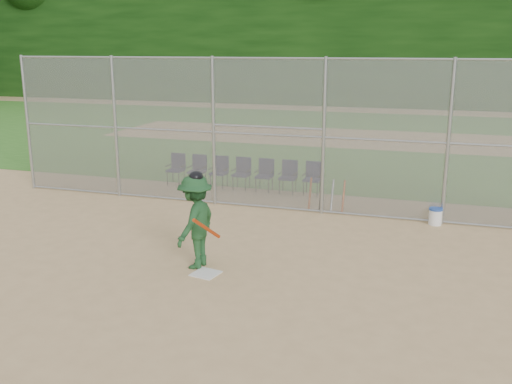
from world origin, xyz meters
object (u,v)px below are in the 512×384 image
(water_cooler, at_px, (435,216))
(home_plate, at_px, (206,274))
(batter_at_plate, at_px, (196,221))
(chair_0, at_px, (176,169))

(water_cooler, bearing_deg, home_plate, -131.77)
(batter_at_plate, xyz_separation_m, water_cooler, (4.46, 4.32, -0.73))
(batter_at_plate, bearing_deg, home_plate, -43.94)
(home_plate, relative_size, batter_at_plate, 0.25)
(home_plate, height_order, water_cooler, water_cooler)
(home_plate, distance_m, chair_0, 7.57)
(chair_0, bearing_deg, batter_at_plate, -61.21)
(water_cooler, bearing_deg, chair_0, 166.24)
(batter_at_plate, distance_m, chair_0, 7.14)
(water_cooler, xyz_separation_m, chair_0, (-7.89, 1.93, 0.27))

